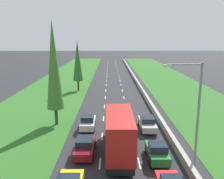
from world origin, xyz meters
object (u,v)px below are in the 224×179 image
Objects in this scene: white_hatchback_left_lane at (88,122)px; green_hatchback_right_lane at (157,152)px; poplar_tree_second at (54,65)px; street_light_mast at (195,108)px; silver_sedan_right_lane at (147,123)px; maroon_sedan_left_lane at (85,146)px; grey_hatchback_centre_lane_fourth at (117,116)px; red_box_truck_centre_lane at (119,132)px; poplar_tree_third at (78,61)px.

green_hatchback_right_lane is at bearing -47.96° from white_hatchback_left_lane.
poplar_tree_second is 17.40m from street_light_mast.
poplar_tree_second is (-4.16, 1.49, 6.79)m from white_hatchback_left_lane.
silver_sedan_right_lane is 13.39m from poplar_tree_second.
poplar_tree_second is at bearing 119.15° from maroon_sedan_left_lane.
white_hatchback_left_lane and grey_hatchback_centre_lane_fourth have the same top height.
maroon_sedan_left_lane is 3.56m from red_box_truck_centre_lane.
poplar_tree_third is (-4.25, 28.05, 5.44)m from maroon_sedan_left_lane.
red_box_truck_centre_lane reaches higher than green_hatchback_right_lane.
grey_hatchback_centre_lane_fourth is 21.40m from poplar_tree_third.
red_box_truck_centre_lane is at bearing 156.69° from green_hatchback_right_lane.
white_hatchback_left_lane is at bearing 92.67° from maroon_sedan_left_lane.
green_hatchback_right_lane is at bearing -10.54° from maroon_sedan_left_lane.
poplar_tree_third reaches higher than green_hatchback_right_lane.
green_hatchback_right_lane reaches higher than silver_sedan_right_lane.
poplar_tree_second is (-7.74, 7.78, 5.44)m from red_box_truck_centre_lane.
white_hatchback_left_lane is 0.87× the size of silver_sedan_right_lane.
poplar_tree_second reaches higher than maroon_sedan_left_lane.
green_hatchback_right_lane is at bearing -69.52° from poplar_tree_third.
poplar_tree_third is (-7.57, 19.27, 5.42)m from grey_hatchback_centre_lane_fourth.
red_box_truck_centre_lane is 7.28m from street_light_mast.
silver_sedan_right_lane is 25.14m from poplar_tree_third.
white_hatchback_left_lane is 8.10m from poplar_tree_second.
red_box_truck_centre_lane is at bearing 3.87° from maroon_sedan_left_lane.
poplar_tree_second is (-11.38, 1.80, 6.81)m from silver_sedan_right_lane.
grey_hatchback_centre_lane_fourth is at bearing 69.31° from maroon_sedan_left_lane.
grey_hatchback_centre_lane_fourth reaches higher than maroon_sedan_left_lane.
grey_hatchback_centre_lane_fourth is (-3.61, 2.58, 0.02)m from silver_sedan_right_lane.
white_hatchback_left_lane is at bearing -147.87° from grey_hatchback_centre_lane_fourth.
silver_sedan_right_lane is 0.48× the size of red_box_truck_centre_lane.
maroon_sedan_left_lane is 9.38m from grey_hatchback_centre_lane_fourth.
white_hatchback_left_lane is 1.00× the size of grey_hatchback_centre_lane_fourth.
red_box_truck_centre_lane reaches higher than silver_sedan_right_lane.
street_light_mast is at bearing -19.62° from green_hatchback_right_lane.
grey_hatchback_centre_lane_fourth is 13.32m from street_light_mast.
silver_sedan_right_lane is 1.15× the size of grey_hatchback_centre_lane_fourth.
poplar_tree_second is 1.26× the size of poplar_tree_third.
poplar_tree_second is at bearing -90.59° from poplar_tree_third.
green_hatchback_right_lane is at bearing -71.41° from grey_hatchback_centre_lane_fourth.
green_hatchback_right_lane is 7.44m from silver_sedan_right_lane.
green_hatchback_right_lane is (6.99, -7.75, 0.00)m from white_hatchback_left_lane.
green_hatchback_right_lane reaches higher than maroon_sedan_left_lane.
poplar_tree_third is 33.23m from street_light_mast.
grey_hatchback_centre_lane_fourth is at bearing 108.59° from green_hatchback_right_lane.
grey_hatchback_centre_lane_fourth is (3.31, 8.78, 0.02)m from maroon_sedan_left_lane.
silver_sedan_right_lane is 0.50× the size of street_light_mast.
maroon_sedan_left_lane is 0.48× the size of red_box_truck_centre_lane.
white_hatchback_left_lane is (-0.30, 6.50, 0.02)m from maroon_sedan_left_lane.
silver_sedan_right_lane is 0.34× the size of poplar_tree_second.
poplar_tree_second is at bearing -174.29° from grey_hatchback_centre_lane_fourth.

